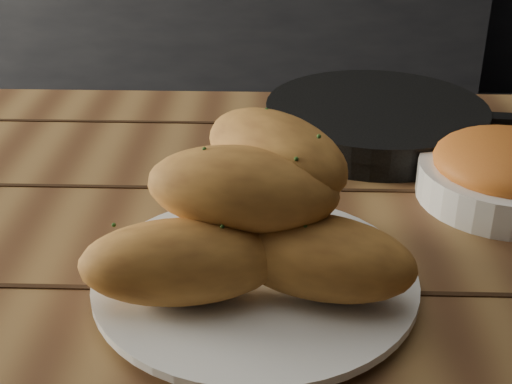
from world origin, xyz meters
The scene contains 6 objects.
counter centered at (0.00, 1.70, 0.45)m, with size 2.80×0.60×0.90m, color black.
table centered at (0.67, -0.55, 0.66)m, with size 1.65×0.86×0.75m.
plate centered at (0.63, -0.65, 0.76)m, with size 0.29×0.29×0.02m.
bread_rolls centered at (0.62, -0.65, 0.83)m, with size 0.29×0.23×0.14m.
skillet centered at (0.78, -0.29, 0.77)m, with size 0.43×0.29×0.05m.
bowl centered at (0.90, -0.46, 0.78)m, with size 0.19×0.19×0.07m.
Camera 1 is at (0.64, -1.18, 1.13)m, focal length 50.00 mm.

